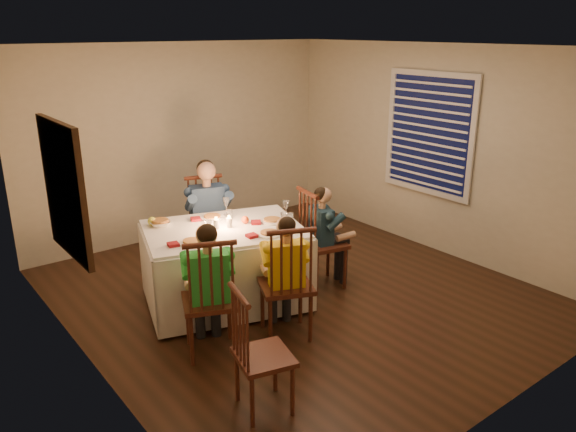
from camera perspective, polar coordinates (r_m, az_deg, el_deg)
ground at (r=6.23m, az=0.83°, el=-7.80°), size 5.00×5.00×0.00m
wall_left at (r=4.75m, az=-20.77°, el=-0.69°), size 0.02×5.00×2.60m
wall_right at (r=7.35m, az=14.78°, el=6.47°), size 0.02×5.00×2.60m
wall_back at (r=7.82m, az=-10.76°, el=7.47°), size 4.50×0.02×2.60m
ceiling at (r=5.58m, az=0.96°, el=16.86°), size 5.00×5.00×0.00m
dining_table at (r=5.83m, az=-6.49°, el=-3.43°), size 1.87×1.58×0.80m
chair_adult at (r=6.82m, az=-7.82°, el=-5.53°), size 0.58×0.57×1.14m
chair_near_left at (r=5.25m, az=-7.69°, el=-13.45°), size 0.61×0.59×1.14m
chair_near_right at (r=5.46m, az=-0.21°, el=-11.87°), size 0.61×0.60×1.14m
chair_end at (r=6.42m, az=3.49°, el=-6.98°), size 0.53×0.55×1.14m
chair_extra at (r=4.56m, az=-2.39°, el=-18.84°), size 0.49×0.50×1.02m
adult at (r=6.82m, az=-7.82°, el=-5.53°), size 0.63×0.60×1.35m
child_green at (r=5.25m, az=-7.69°, el=-13.45°), size 0.57×0.55×1.23m
child_yellow at (r=5.46m, az=-0.21°, el=-11.87°), size 0.54×0.53×1.19m
child_teal at (r=6.42m, az=3.49°, el=-6.98°), size 0.44×0.47×1.15m
setting_adult at (r=6.04m, az=-7.69°, el=-0.15°), size 0.33×0.33×0.02m
setting_green at (r=5.38m, az=-9.69°, el=-2.67°), size 0.33×0.33×0.02m
setting_yellow at (r=5.52m, az=-1.90°, el=-1.83°), size 0.33×0.33×0.02m
setting_teal at (r=5.89m, az=-1.60°, el=-0.50°), size 0.33×0.33×0.02m
candle_left at (r=5.71m, az=-7.31°, el=-0.83°), size 0.06×0.06×0.10m
candle_right at (r=5.74m, az=-5.98°, el=-0.68°), size 0.06×0.06×0.10m
squash at (r=5.93m, az=-13.65°, el=-0.53°), size 0.09×0.09×0.09m
orange_fruit at (r=5.84m, az=-4.37°, el=-0.39°), size 0.08×0.08×0.08m
serving_bowl at (r=5.90m, az=-12.83°, el=-0.75°), size 0.26×0.26×0.05m
wall_mirror at (r=4.98m, az=-21.75°, el=2.47°), size 0.06×0.95×1.15m
window_blinds at (r=7.34m, az=14.07°, el=8.10°), size 0.07×1.34×1.54m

